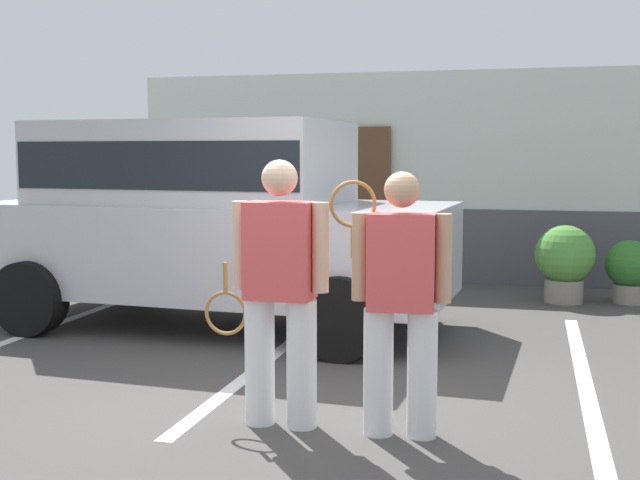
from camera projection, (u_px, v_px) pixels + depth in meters
name	position (u px, v px, depth m)	size (l,w,h in m)	color
ground_plane	(304.00, 416.00, 5.44)	(40.00, 40.00, 0.00)	#423F3D
parking_stripe_0	(16.00, 338.00, 7.70)	(0.12, 4.40, 0.01)	silver
parking_stripe_1	(274.00, 355.00, 7.06)	(0.12, 4.40, 0.01)	silver
parking_stripe_2	(583.00, 375.00, 6.42)	(0.12, 4.40, 0.01)	silver
house_frontage	(424.00, 183.00, 11.21)	(8.15, 0.40, 2.84)	silver
parked_suv	(209.00, 213.00, 8.19)	(4.70, 2.38, 2.05)	#B7B7BC
tennis_player_man	(279.00, 290.00, 5.17)	(0.89, 0.27, 1.70)	white
tennis_player_woman	(400.00, 299.00, 4.98)	(0.75, 0.29, 1.63)	white
potted_plant_by_porch	(565.00, 260.00, 9.53)	(0.69, 0.69, 0.91)	gray
potted_plant_secondary	(630.00, 268.00, 9.49)	(0.56, 0.56, 0.74)	gray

